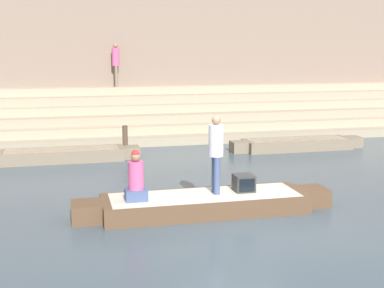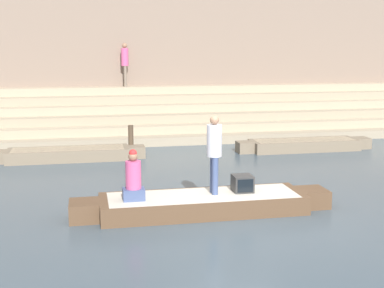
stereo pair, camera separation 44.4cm
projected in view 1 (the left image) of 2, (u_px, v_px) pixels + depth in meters
ground_plane at (237, 216)px, 11.30m from camera, size 120.00×120.00×0.00m
ghat_steps at (153, 118)px, 21.54m from camera, size 36.00×3.99×1.90m
back_wall at (144, 35)px, 22.89m from camera, size 34.20×1.28×8.14m
rowboat_main at (205, 203)px, 11.52m from camera, size 5.64×1.43×0.39m
person_standing at (216, 149)px, 11.44m from camera, size 0.32×0.32×1.70m
person_rowing at (136, 180)px, 11.00m from camera, size 0.45×0.35×1.07m
tv_set at (244, 183)px, 11.76m from camera, size 0.43×0.44×0.36m
moored_boat_shore at (297, 144)px, 18.61m from camera, size 4.80×1.07×0.37m
moored_boat_distant at (63, 155)px, 16.73m from camera, size 4.82×1.07×0.37m
mooring_post at (125, 141)px, 17.42m from camera, size 0.17×0.17×1.01m
person_on_steps at (116, 61)px, 21.89m from camera, size 0.30×0.30×1.78m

